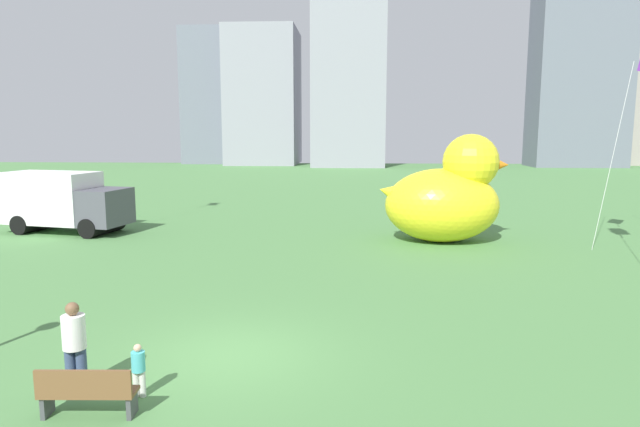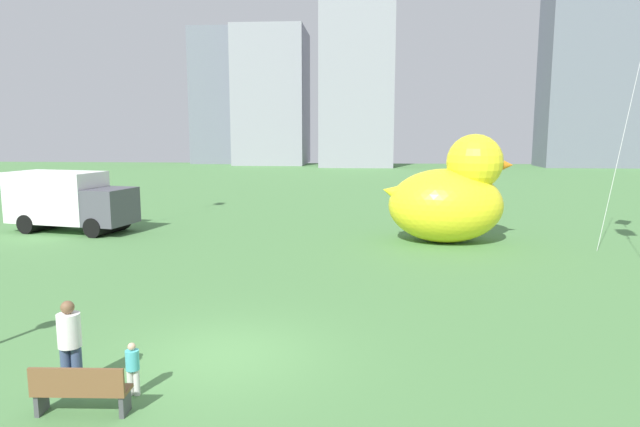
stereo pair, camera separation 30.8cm
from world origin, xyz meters
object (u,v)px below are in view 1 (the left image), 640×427
(box_truck, at_px, (63,202))
(giant_inflatable_duck, at_px, (447,196))
(park_bench, at_px, (87,391))
(person_child, at_px, (138,368))
(person_adult, at_px, (74,343))

(box_truck, bearing_deg, giant_inflatable_duck, -3.89)
(park_bench, bearing_deg, giant_inflatable_duck, 61.35)
(person_child, xyz_separation_m, box_truck, (-9.79, 15.99, 0.89))
(giant_inflatable_duck, relative_size, box_truck, 0.90)
(person_adult, relative_size, box_truck, 0.27)
(person_adult, bearing_deg, giant_inflatable_duck, 58.00)
(person_child, bearing_deg, box_truck, 121.49)
(person_adult, bearing_deg, park_bench, -54.94)
(park_bench, relative_size, giant_inflatable_duck, 0.29)
(box_truck, bearing_deg, person_child, -58.51)
(person_child, relative_size, giant_inflatable_duck, 0.18)
(giant_inflatable_duck, distance_m, box_truck, 17.77)
(person_adult, relative_size, person_child, 1.72)
(person_adult, bearing_deg, person_child, -5.90)
(park_bench, height_order, person_child, person_child)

